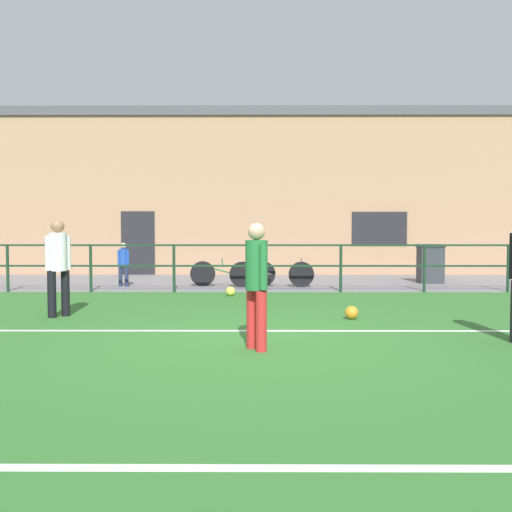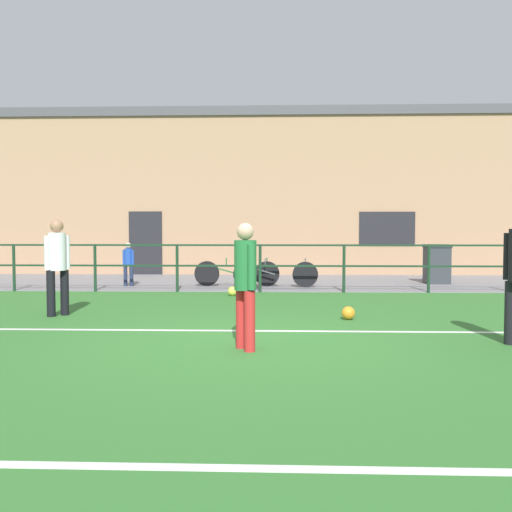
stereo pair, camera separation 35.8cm
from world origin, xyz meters
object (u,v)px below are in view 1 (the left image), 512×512
Objects in this scene: soccer_ball_spare at (352,313)px; spectator_child at (123,262)px; soccer_ball_match at (231,291)px; bicycle_parked_0 at (272,274)px; player_striker at (58,262)px; trash_bin_0 at (430,263)px; bicycle_parked_2 at (233,273)px; player_winger at (256,278)px.

soccer_ball_spare is 7.29m from spectator_child.
soccer_ball_match is 0.10× the size of bicycle_parked_0.
trash_bin_0 is (8.20, 5.97, -0.39)m from player_striker.
trash_bin_0 is at bearing 9.80° from bicycle_parked_2.
spectator_child reaches higher than soccer_ball_spare.
bicycle_parked_2 is at bearing 113.04° from soccer_ball_spare.
spectator_child is at bearing -173.06° from trash_bin_0.
player_striker reaches higher than player_winger.
player_winger reaches higher than soccer_ball_spare.
soccer_ball_spare is (5.00, -0.24, -0.84)m from player_striker.
spectator_child is 0.52× the size of bicycle_parked_0.
player_winger reaches higher than bicycle_parked_0.
spectator_child is 0.51× the size of bicycle_parked_2.
player_striker is 5.76m from bicycle_parked_2.
trash_bin_0 is (3.20, 6.21, 0.45)m from soccer_ball_spare.
soccer_ball_match is at bearing -179.23° from player_striker.
soccer_ball_spare is at bearing 130.56° from player_striker.
bicycle_parked_0 is 0.98× the size of bicycle_parked_2.
trash_bin_0 is at bearing 62.69° from soccer_ball_spare.
bicycle_parked_2 is 2.07× the size of trash_bin_0.
soccer_ball_match is at bearing -88.72° from bicycle_parked_2.
spectator_child is at bearing 134.34° from soccer_ball_spare.
player_striker reaches higher than bicycle_parked_0.
trash_bin_0 is (5.44, 0.94, 0.20)m from bicycle_parked_2.
bicycle_parked_0 reaches higher than bicycle_parked_2.
player_winger is 7.48m from bicycle_parked_0.
player_winger is at bearing -85.12° from bicycle_parked_2.
trash_bin_0 is at bearing 14.67° from bicycle_parked_0.
trash_bin_0 is at bearing -164.45° from spectator_child.
player_winger is 9.86m from trash_bin_0.
spectator_child reaches higher than bicycle_parked_0.
player_winger is 1.47× the size of trash_bin_0.
bicycle_parked_0 is (-1.23, 5.05, 0.25)m from soccer_ball_spare.
spectator_child is 3.87m from bicycle_parked_0.
player_winger is at bearing -123.41° from soccer_ball_spare.
soccer_ball_match is at bearing 155.19° from spectator_child.
bicycle_parked_2 is at bearing -170.20° from trash_bin_0.
bicycle_parked_0 is (0.36, 7.45, -0.53)m from player_winger.
spectator_child reaches higher than trash_bin_0.
soccer_ball_match is 3.50m from spectator_child.
player_winger is 7.71m from bicycle_parked_2.
bicycle_parked_2 is at bearing -165.46° from player_striker.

